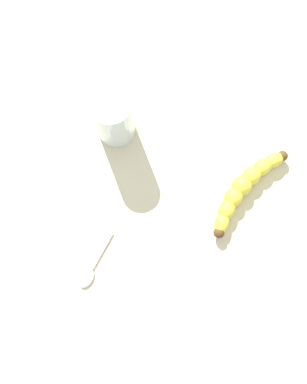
% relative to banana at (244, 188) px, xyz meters
% --- Properties ---
extents(wooden_tabletop, '(1.20, 1.20, 0.03)m').
position_rel_banana_xyz_m(wooden_tabletop, '(-0.00, 0.09, -0.03)').
color(wooden_tabletop, beige).
rests_on(wooden_tabletop, ground).
extents(banana, '(0.15, 0.16, 0.04)m').
position_rel_banana_xyz_m(banana, '(0.00, 0.00, 0.00)').
color(banana, yellow).
rests_on(banana, wooden_tabletop).
extents(smoothie_glass, '(0.07, 0.07, 0.13)m').
position_rel_banana_xyz_m(smoothie_glass, '(0.14, 0.23, 0.05)').
color(smoothie_glass, silver).
rests_on(smoothie_glass, wooden_tabletop).
extents(teaspoon, '(0.10, 0.07, 0.01)m').
position_rel_banana_xyz_m(teaspoon, '(-0.13, 0.30, -0.01)').
color(teaspoon, silver).
rests_on(teaspoon, wooden_tabletop).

